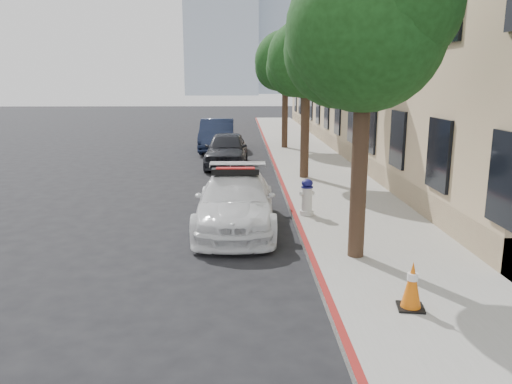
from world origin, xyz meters
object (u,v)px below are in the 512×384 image
at_px(fire_hydrant, 307,197).
at_px(parked_car_far, 217,135).
at_px(police_car, 236,201).
at_px(parked_car_mid, 227,149).
at_px(traffic_cone, 412,285).

bearing_deg(fire_hydrant, parked_car_far, 84.13).
xyz_separation_m(police_car, parked_car_mid, (-0.46, 8.73, 0.05)).
height_order(parked_car_far, traffic_cone, parked_car_far).
distance_m(parked_car_far, traffic_cone, 18.71).
bearing_deg(traffic_cone, fire_hydrant, 99.12).
bearing_deg(fire_hydrant, traffic_cone, -99.00).
bearing_deg(fire_hydrant, parked_car_mid, 87.08).
distance_m(police_car, fire_hydrant, 1.85).
relative_size(parked_car_mid, traffic_cone, 5.67).
distance_m(police_car, traffic_cone, 5.39).
xyz_separation_m(parked_car_mid, traffic_cone, (3.07, -13.45, -0.19)).
bearing_deg(parked_car_far, traffic_cone, -79.30).
bearing_deg(parked_car_far, police_car, -86.15).
bearing_deg(parked_car_mid, fire_hydrant, -72.81).
distance_m(parked_car_mid, fire_hydrant, 8.46).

